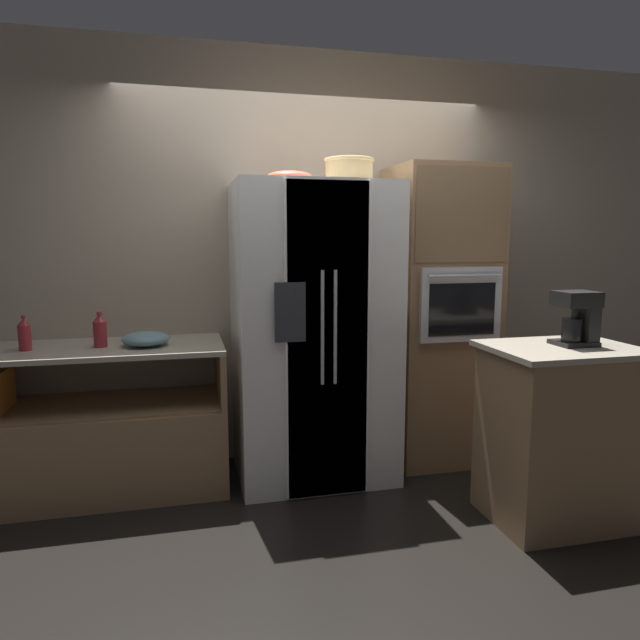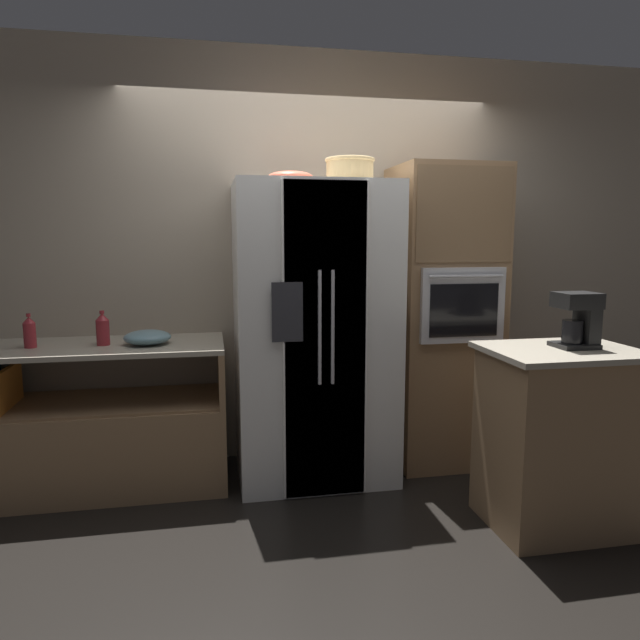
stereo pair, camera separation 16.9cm
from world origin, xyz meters
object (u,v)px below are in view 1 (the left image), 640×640
(fruit_bowl, at_px, (289,177))
(bottle_short, at_px, (100,331))
(mixing_bowl, at_px, (146,339))
(refrigerator, at_px, (313,333))
(wicker_basket, at_px, (349,170))
(bottle_tall, at_px, (24,334))
(wall_oven, at_px, (439,316))
(coffee_maker, at_px, (579,316))

(fruit_bowl, relative_size, bottle_short, 1.36)
(bottle_short, relative_size, mixing_bowl, 0.75)
(refrigerator, xyz_separation_m, wicker_basket, (0.22, -0.04, 1.02))
(refrigerator, height_order, bottle_tall, refrigerator)
(refrigerator, distance_m, fruit_bowl, 0.99)
(wicker_basket, bearing_deg, fruit_bowl, 162.36)
(refrigerator, distance_m, wicker_basket, 1.05)
(wicker_basket, height_order, bottle_short, wicker_basket)
(refrigerator, xyz_separation_m, mixing_bowl, (-1.03, 0.01, 0.00))
(fruit_bowl, distance_m, mixing_bowl, 1.33)
(fruit_bowl, bearing_deg, wicker_basket, -17.64)
(mixing_bowl, bearing_deg, bottle_tall, 178.54)
(wall_oven, xyz_separation_m, mixing_bowl, (-1.94, -0.07, -0.07))
(mixing_bowl, bearing_deg, refrigerator, -0.59)
(fruit_bowl, xyz_separation_m, coffee_maker, (1.39, -0.98, -0.79))
(mixing_bowl, distance_m, coffee_maker, 2.47)
(bottle_tall, bearing_deg, fruit_bowl, 1.64)
(mixing_bowl, xyz_separation_m, coffee_maker, (2.28, -0.92, 0.19))
(wicker_basket, distance_m, bottle_tall, 2.15)
(refrigerator, relative_size, fruit_bowl, 6.59)
(bottle_short, bearing_deg, coffee_maker, -20.34)
(wall_oven, xyz_separation_m, wicker_basket, (-0.69, -0.12, 0.95))
(fruit_bowl, distance_m, bottle_tall, 1.82)
(fruit_bowl, xyz_separation_m, mixing_bowl, (-0.90, -0.06, -0.98))
(fruit_bowl, xyz_separation_m, bottle_short, (-1.16, -0.04, -0.92))
(refrigerator, distance_m, bottle_short, 1.29)
(refrigerator, height_order, wicker_basket, wicker_basket)
(refrigerator, relative_size, mixing_bowl, 6.68)
(bottle_tall, bearing_deg, bottle_short, 1.00)
(wicker_basket, xyz_separation_m, coffee_maker, (1.03, -0.87, -0.83))
(fruit_bowl, height_order, bottle_tall, fruit_bowl)
(bottle_short, height_order, mixing_bowl, bottle_short)
(wicker_basket, distance_m, coffee_maker, 1.58)
(refrigerator, relative_size, coffee_maker, 6.48)
(wicker_basket, bearing_deg, mixing_bowl, 177.67)
(bottle_tall, height_order, coffee_maker, coffee_maker)
(bottle_tall, distance_m, mixing_bowl, 0.67)
(refrigerator, bearing_deg, coffee_maker, -35.95)
(wall_oven, height_order, bottle_short, wall_oven)
(refrigerator, bearing_deg, wall_oven, 5.00)
(refrigerator, bearing_deg, mixing_bowl, 179.41)
(fruit_bowl, bearing_deg, coffee_maker, -35.28)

